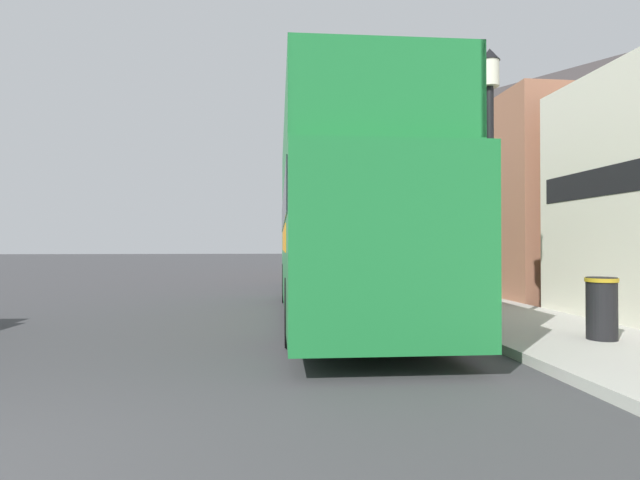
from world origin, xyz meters
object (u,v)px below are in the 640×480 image
at_px(parked_car_ahead_of_bus, 326,269).
at_px(lamp_post_second, 376,190).
at_px(tour_bus, 341,233).
at_px(lamp_post_third, 339,215).
at_px(litter_bin, 602,306).
at_px(lamp_post_nearest, 490,136).

distance_m(parked_car_ahead_of_bus, lamp_post_second, 3.72).
relative_size(tour_bus, parked_car_ahead_of_bus, 2.37).
xyz_separation_m(lamp_post_second, lamp_post_third, (0.01, 8.77, -0.34)).
xyz_separation_m(parked_car_ahead_of_bus, litter_bin, (2.78, -11.79, -0.04)).
bearing_deg(lamp_post_third, litter_bin, -86.16).
bearing_deg(lamp_post_nearest, parked_car_ahead_of_bus, 98.18).
height_order(lamp_post_third, litter_bin, lamp_post_third).
distance_m(parked_car_ahead_of_bus, lamp_post_nearest, 11.13).
xyz_separation_m(lamp_post_second, litter_bin, (1.27, -9.89, -2.86)).
relative_size(parked_car_ahead_of_bus, litter_bin, 4.49).
bearing_deg(lamp_post_second, lamp_post_nearest, -89.89).
relative_size(lamp_post_second, lamp_post_third, 1.13).
height_order(lamp_post_nearest, lamp_post_second, lamp_post_second).
bearing_deg(lamp_post_third, lamp_post_nearest, -89.99).
bearing_deg(tour_bus, parked_car_ahead_of_bus, 86.78).
height_order(lamp_post_second, lamp_post_third, lamp_post_second).
bearing_deg(parked_car_ahead_of_bus, litter_bin, -78.76).
relative_size(parked_car_ahead_of_bus, lamp_post_nearest, 0.88).
distance_m(lamp_post_third, litter_bin, 18.87).
bearing_deg(lamp_post_nearest, lamp_post_third, 90.01).
bearing_deg(lamp_post_nearest, tour_bus, 131.02).
distance_m(lamp_post_second, lamp_post_third, 8.77).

